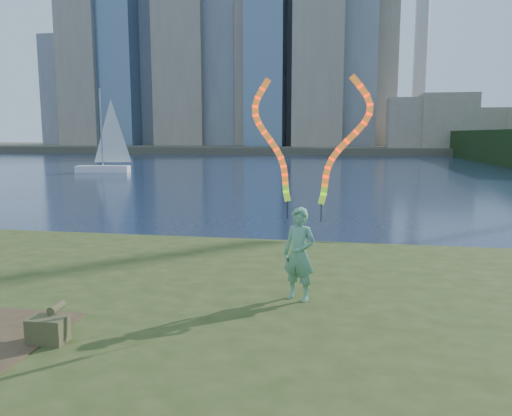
# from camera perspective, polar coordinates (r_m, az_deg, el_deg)

# --- Properties ---
(ground) EXTENTS (320.00, 320.00, 0.00)m
(ground) POSITION_cam_1_polar(r_m,az_deg,el_deg) (9.68, -10.32, -13.04)
(ground) COLOR #17233A
(ground) RESTS_ON ground
(grassy_knoll) EXTENTS (20.00, 18.00, 0.80)m
(grassy_knoll) POSITION_cam_1_polar(r_m,az_deg,el_deg) (7.62, -16.66, -16.65)
(grassy_knoll) COLOR #354318
(grassy_knoll) RESTS_ON ground
(far_shore) EXTENTS (320.00, 40.00, 1.20)m
(far_shore) POSITION_cam_1_polar(r_m,az_deg,el_deg) (103.51, 8.39, 6.77)
(far_shore) COLOR #484335
(far_shore) RESTS_ON ground
(woman_with_ribbons) EXTENTS (1.87, 0.80, 3.94)m
(woman_with_ribbons) POSITION_cam_1_polar(r_m,az_deg,el_deg) (8.15, 5.18, -0.75)
(woman_with_ribbons) COLOR #147E42
(woman_with_ribbons) RESTS_ON grassy_knoll
(canvas_bag) EXTENTS (0.49, 0.56, 0.46)m
(canvas_bag) POSITION_cam_1_polar(r_m,az_deg,el_deg) (7.30, -22.62, -12.58)
(canvas_bag) COLOR #3D4522
(canvas_bag) RESTS_ON grassy_knoll
(sailboat) EXTENTS (5.09, 2.44, 7.64)m
(sailboat) POSITION_cam_1_polar(r_m,az_deg,el_deg) (48.02, -16.84, 5.48)
(sailboat) COLOR white
(sailboat) RESTS_ON ground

